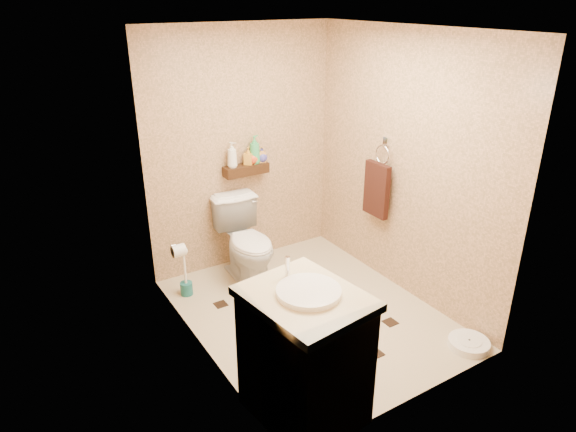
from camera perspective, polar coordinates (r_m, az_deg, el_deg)
ground at (r=4.67m, az=2.50°, el=-10.73°), size 2.50×2.50×0.00m
wall_back at (r=5.15m, az=-5.17°, el=7.29°), size 2.00×0.04×2.40m
wall_front at (r=3.26m, az=15.34°, el=-3.38°), size 2.00×0.04×2.40m
wall_left at (r=3.68m, az=-10.15°, el=0.32°), size 0.04×2.50×2.40m
wall_right at (r=4.73m, az=12.87°, el=5.35°), size 0.04×2.50×2.40m
ceiling at (r=3.87m, az=3.16°, el=20.10°), size 2.00×2.50×0.02m
wall_shelf at (r=5.13m, az=-4.69°, el=5.16°), size 0.46×0.14×0.10m
floor_accents at (r=4.64m, az=3.26°, el=-10.98°), size 1.24×1.40×0.01m
toilet at (r=5.01m, az=-4.54°, el=-2.93°), size 0.51×0.83×0.81m
vanity at (r=3.44m, az=1.86°, el=-15.13°), size 0.72×0.84×1.08m
bathroom_scale at (r=4.51m, az=19.45°, el=-13.21°), size 0.42×0.42×0.07m
toilet_brush at (r=4.94m, az=-11.31°, el=-6.77°), size 0.12×0.12×0.50m
towel_ring at (r=4.93m, az=9.87°, el=3.18°), size 0.12×0.30×0.76m
toilet_paper at (r=4.51m, az=-12.08°, el=-3.78°), size 0.12×0.11×0.12m
bottle_a at (r=5.02m, az=-6.24°, el=6.77°), size 0.14×0.14×0.25m
bottle_b at (r=5.10m, az=-4.43°, el=6.68°), size 0.11×0.11×0.18m
bottle_c at (r=5.13m, az=-3.91°, el=6.64°), size 0.15×0.15×0.15m
bottle_d at (r=5.12m, az=-3.73°, el=7.38°), size 0.14×0.14×0.28m
bottle_e at (r=5.17m, az=-2.95°, el=6.86°), size 0.08×0.08×0.16m
bottle_f at (r=5.18m, az=-2.93°, el=6.79°), size 0.13×0.13×0.15m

